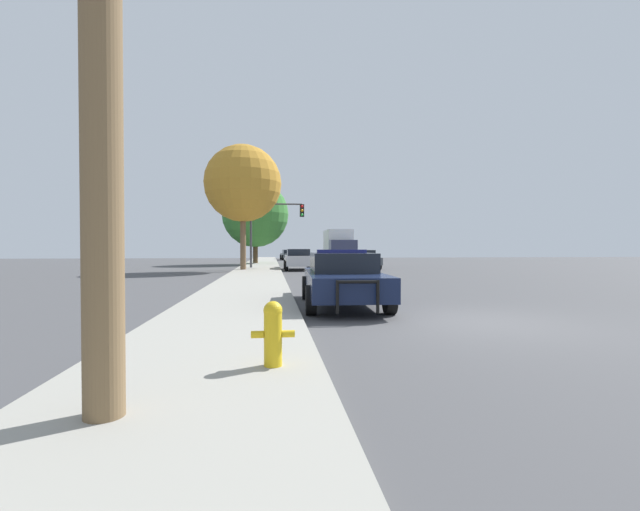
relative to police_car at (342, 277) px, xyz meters
The scene contains 11 objects.
ground_plane 3.76m from the police_car, 50.50° to the right, with size 110.00×110.00×0.00m, color #474749.
sidewalk_left 4.02m from the police_car, 134.13° to the right, with size 3.00×110.00×0.13m.
police_car is the anchor object (origin of this frame).
fire_hydrant 6.40m from the police_car, 107.02° to the right, with size 0.52×0.23×0.78m.
traffic_light 19.54m from the police_car, 95.06° to the left, with size 3.84×0.35×4.66m.
car_background_midblock 18.16m from the police_car, 90.13° to the left, with size 1.94×4.48×1.44m.
car_background_distant 41.88m from the police_car, 89.52° to the left, with size 2.25×4.41×1.28m.
car_background_oncoming 19.65m from the police_car, 76.37° to the left, with size 2.15×4.39×1.36m.
box_truck 31.13m from the police_car, 81.15° to the left, with size 2.80×7.75×3.29m.
tree_sidewalk_mid 17.72m from the police_car, 102.47° to the left, with size 4.93×4.93×8.00m.
tree_sidewalk_far 28.35m from the police_car, 96.74° to the left, with size 5.99×5.99×7.44m.
Camera 1 is at (-4.24, -8.40, 1.55)m, focal length 24.00 mm.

